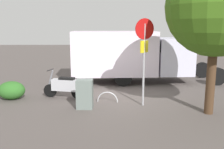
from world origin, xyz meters
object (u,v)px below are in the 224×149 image
Objects in this scene: utility_cabinet at (85,94)px; bike_rack_hoop at (107,102)px; stop_sign at (144,48)px; motorcycle at (64,86)px; street_tree at (216,7)px; box_truck_near at (133,54)px.

utility_cabinet is 1.24m from bike_rack_hoop.
stop_sign is at bearing -172.09° from utility_cabinet.
motorcycle is 1.98m from bike_rack_hoop.
utility_cabinet is at bearing -7.88° from street_tree.
box_truck_near is 5.04m from utility_cabinet.
stop_sign is at bearing 174.79° from motorcycle.
street_tree reaches higher than box_truck_near.
utility_cabinet is at bearing 42.41° from bike_rack_hoop.
box_truck_near reaches higher than utility_cabinet.
utility_cabinet reaches higher than bike_rack_hoop.
stop_sign is (-0.05, 4.15, 0.64)m from box_truck_near.
street_tree is (-2.22, 5.06, 2.07)m from box_truck_near.
motorcycle is 1.68m from utility_cabinet.
stop_sign is 2.76m from street_tree.
bike_rack_hoop is (1.36, -0.45, -2.18)m from stop_sign.
motorcycle is 0.34× the size of street_tree.
bike_rack_hoop is at bearing -21.06° from street_tree.
stop_sign is 2.61m from bike_rack_hoop.
motorcycle is 3.73m from stop_sign.
motorcycle is 1.66× the size of utility_cabinet.
stop_sign reaches higher than box_truck_near.
stop_sign is at bearing -22.67° from street_tree.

